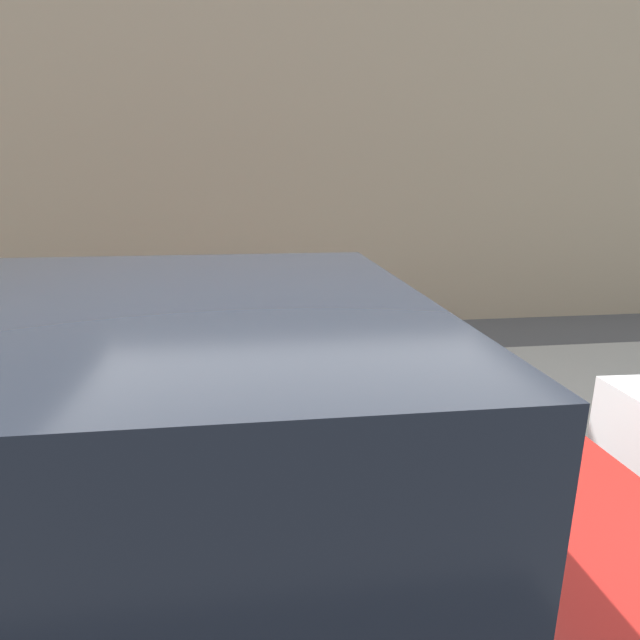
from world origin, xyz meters
TOP-DOWN VIEW (x-y plane):
  - ground_plane at (0.00, 0.00)m, footprint 60.00×60.00m
  - sidewalk at (0.00, 2.20)m, footprint 24.00×2.80m
  - building_facade at (0.00, 5.46)m, footprint 24.00×0.30m
  - parking_meter at (0.13, 1.18)m, footprint 0.21×0.14m
  - fire_hydrant at (-1.92, 1.10)m, footprint 0.22×0.22m

SIDE VIEW (x-z plane):
  - ground_plane at x=0.00m, z-range 0.00..0.00m
  - sidewalk at x=0.00m, z-range 0.00..0.10m
  - fire_hydrant at x=-1.92m, z-range 0.10..0.93m
  - parking_meter at x=0.13m, z-range 0.43..1.89m
  - building_facade at x=0.00m, z-range 0.00..5.95m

